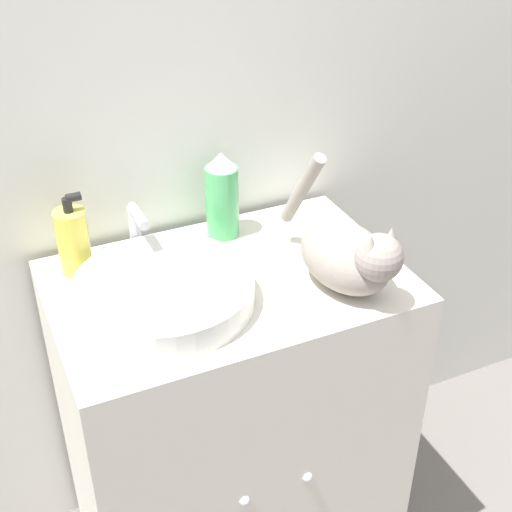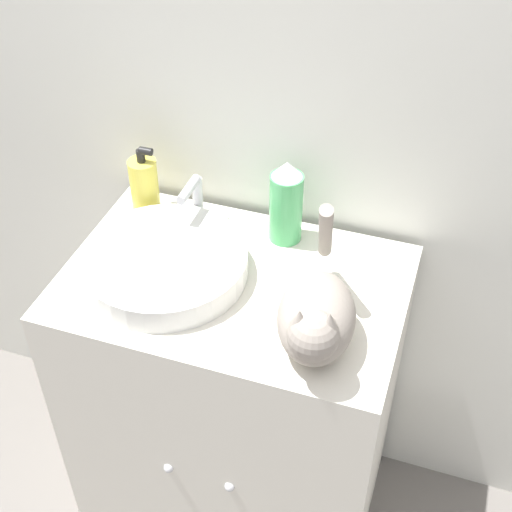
% 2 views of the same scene
% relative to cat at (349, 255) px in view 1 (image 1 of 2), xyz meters
% --- Properties ---
extents(wall_back, '(6.00, 0.05, 2.50)m').
position_rel_cat_xyz_m(wall_back, '(-0.21, 0.42, 0.32)').
color(wall_back, silver).
rests_on(wall_back, ground_plane).
extents(vanity_cabinet, '(0.74, 0.51, 0.85)m').
position_rel_cat_xyz_m(vanity_cabinet, '(-0.21, 0.12, -0.50)').
color(vanity_cabinet, silver).
rests_on(vanity_cabinet, ground_plane).
extents(sink_basin, '(0.36, 0.36, 0.06)m').
position_rel_cat_xyz_m(sink_basin, '(-0.36, 0.10, -0.05)').
color(sink_basin, silver).
rests_on(sink_basin, vanity_cabinet).
extents(faucet, '(0.15, 0.11, 0.14)m').
position_rel_cat_xyz_m(faucet, '(-0.36, 0.28, -0.02)').
color(faucet, silver).
rests_on(faucet, vanity_cabinet).
extents(cat, '(0.19, 0.36, 0.26)m').
position_rel_cat_xyz_m(cat, '(0.00, 0.00, 0.00)').
color(cat, gray).
rests_on(cat, vanity_cabinet).
extents(soap_bottle, '(0.07, 0.07, 0.18)m').
position_rel_cat_xyz_m(soap_bottle, '(-0.49, 0.29, -0.00)').
color(soap_bottle, '#EADB4C').
rests_on(soap_bottle, vanity_cabinet).
extents(spray_bottle, '(0.07, 0.07, 0.20)m').
position_rel_cat_xyz_m(spray_bottle, '(-0.15, 0.30, 0.02)').
color(spray_bottle, '#4CB266').
rests_on(spray_bottle, vanity_cabinet).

